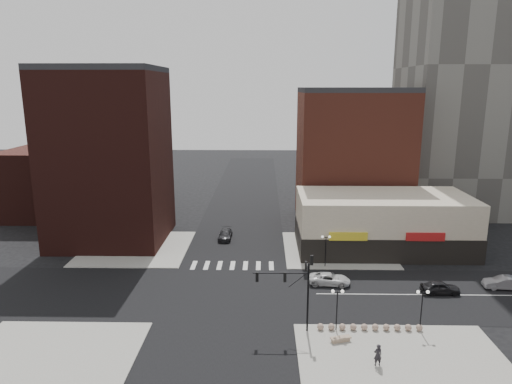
{
  "coord_description": "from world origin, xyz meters",
  "views": [
    {
      "loc": [
        4.05,
        -47.85,
        22.94
      ],
      "look_at": [
        3.08,
        3.66,
        11.0
      ],
      "focal_mm": 32.0,
      "sensor_mm": 36.0,
      "label": 1
    }
  ],
  "objects": [
    {
      "name": "sidewalk_sw",
      "position": [
        -14.5,
        -14.5,
        0.06
      ],
      "size": [
        15.0,
        15.0,
        0.12
      ],
      "primitive_type": "cube",
      "color": "gray",
      "rests_on": "ground"
    },
    {
      "name": "road_ns",
      "position": [
        0.0,
        0.0,
        0.01
      ],
      "size": [
        14.0,
        200.0,
        0.02
      ],
      "primitive_type": "cube",
      "color": "black",
      "rests_on": "ground"
    },
    {
      "name": "building_ne_midrise",
      "position": [
        19.0,
        29.5,
        11.0
      ],
      "size": [
        18.0,
        15.0,
        22.0
      ],
      "primitive_type": "cube",
      "color": "brown",
      "rests_on": "ground"
    },
    {
      "name": "traffic_signal",
      "position": [
        7.24,
        -7.83,
        4.96
      ],
      "size": [
        5.59,
        3.09,
        7.77
      ],
      "color": "black",
      "rests_on": "ground"
    },
    {
      "name": "sidewalk_ne",
      "position": [
        14.5,
        14.5,
        0.06
      ],
      "size": [
        15.0,
        15.0,
        0.12
      ],
      "primitive_type": "cube",
      "color": "gray",
      "rests_on": "ground"
    },
    {
      "name": "silver_sedan",
      "position": [
        31.88,
        1.8,
        0.74
      ],
      "size": [
        4.61,
        1.98,
        1.48
      ],
      "primitive_type": "imported",
      "rotation": [
        0.0,
        0.0,
        -1.66
      ],
      "color": "gray",
      "rests_on": "ground"
    },
    {
      "name": "dark_sedan_east",
      "position": [
        24.05,
        0.41,
        0.73
      ],
      "size": [
        4.31,
        1.74,
        1.47
      ],
      "primitive_type": "imported",
      "rotation": [
        0.0,
        0.0,
        1.57
      ],
      "color": "black",
      "rests_on": "ground"
    },
    {
      "name": "pedestrian",
      "position": [
        13.58,
        -13.68,
        1.09
      ],
      "size": [
        0.78,
        0.58,
        1.94
      ],
      "primitive_type": "imported",
      "rotation": [
        0.0,
        0.0,
        3.32
      ],
      "color": "black",
      "rests_on": "sidewalk_se"
    },
    {
      "name": "sidewalk_se",
      "position": [
        16.0,
        -14.0,
        0.06
      ],
      "size": [
        18.0,
        14.0,
        0.12
      ],
      "primitive_type": "cube",
      "color": "gray",
      "rests_on": "ground"
    },
    {
      "name": "ground",
      "position": [
        0.0,
        0.0,
        0.0
      ],
      "size": [
        240.0,
        240.0,
        0.0
      ],
      "primitive_type": "plane",
      "color": "black",
      "rests_on": "ground"
    },
    {
      "name": "building_ne_row",
      "position": [
        21.0,
        15.0,
        3.3
      ],
      "size": [
        24.2,
        12.2,
        8.0
      ],
      "color": "beige",
      "rests_on": "ground"
    },
    {
      "name": "sidewalk_nw",
      "position": [
        -14.5,
        14.5,
        0.06
      ],
      "size": [
        15.0,
        15.0,
        0.12
      ],
      "primitive_type": "cube",
      "color": "gray",
      "rests_on": "ground"
    },
    {
      "name": "street_lamp_se_a",
      "position": [
        11.0,
        -8.0,
        3.29
      ],
      "size": [
        1.22,
        0.32,
        4.16
      ],
      "color": "black",
      "rests_on": "sidewalk_se"
    },
    {
      "name": "bollard_row",
      "position": [
        14.23,
        -8.0,
        0.43
      ],
      "size": [
        10.08,
        0.63,
        0.63
      ],
      "color": "gray",
      "rests_on": "sidewalk_se"
    },
    {
      "name": "street_lamp_ne",
      "position": [
        12.0,
        8.0,
        3.29
      ],
      "size": [
        1.22,
        0.32,
        4.16
      ],
      "color": "black",
      "rests_on": "sidewalk_ne"
    },
    {
      "name": "street_lamp_se_b",
      "position": [
        19.0,
        -8.0,
        3.29
      ],
      "size": [
        1.22,
        0.32,
        4.16
      ],
      "color": "black",
      "rests_on": "sidewalk_se"
    },
    {
      "name": "dark_sedan_north",
      "position": [
        -1.95,
        18.93,
        0.7
      ],
      "size": [
        2.06,
        4.84,
        1.39
      ],
      "primitive_type": "imported",
      "rotation": [
        0.0,
        0.0,
        -0.02
      ],
      "color": "black",
      "rests_on": "ground"
    },
    {
      "name": "white_suv",
      "position": [
        11.83,
        2.61,
        0.68
      ],
      "size": [
        5.08,
        2.75,
        1.35
      ],
      "primitive_type": "imported",
      "rotation": [
        0.0,
        0.0,
        1.46
      ],
      "color": "silver",
      "rests_on": "ground"
    },
    {
      "name": "stone_bench",
      "position": [
        11.11,
        -10.06,
        0.36
      ],
      "size": [
        1.99,
        1.12,
        0.44
      ],
      "rotation": [
        0.0,
        0.0,
        0.3
      ],
      "color": "tan",
      "rests_on": "sidewalk_se"
    },
    {
      "name": "building_nw_low",
      "position": [
        -32.0,
        34.0,
        6.0
      ],
      "size": [
        20.0,
        18.0,
        12.0
      ],
      "primitive_type": "cube",
      "color": "#331310",
      "rests_on": "ground"
    },
    {
      "name": "road_ew",
      "position": [
        0.0,
        0.0,
        0.01
      ],
      "size": [
        200.0,
        14.0,
        0.02
      ],
      "primitive_type": "cube",
      "color": "black",
      "rests_on": "ground"
    },
    {
      "name": "building_nw",
      "position": [
        -19.0,
        18.5,
        12.5
      ],
      "size": [
        16.0,
        15.0,
        25.0
      ],
      "primitive_type": "cube",
      "color": "#331310",
      "rests_on": "ground"
    }
  ]
}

